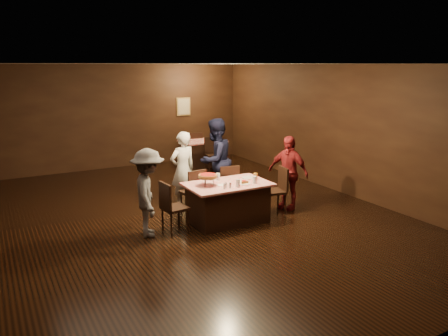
# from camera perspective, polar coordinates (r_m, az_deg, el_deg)

# --- Properties ---
(room) EXTENTS (10.00, 10.04, 3.02)m
(room) POSITION_cam_1_polar(r_m,az_deg,el_deg) (8.39, -5.52, 7.49)
(room) COLOR black
(room) RESTS_ON ground
(main_table) EXTENTS (1.60, 1.00, 0.77)m
(main_table) POSITION_cam_1_polar(r_m,az_deg,el_deg) (8.47, 0.48, -4.53)
(main_table) COLOR #A90B10
(main_table) RESTS_ON ground
(back_table) EXTENTS (1.30, 0.90, 0.77)m
(back_table) POSITION_cam_1_polar(r_m,az_deg,el_deg) (13.16, -2.81, 1.96)
(back_table) COLOR #B90C10
(back_table) RESTS_ON ground
(chair_far_left) EXTENTS (0.47, 0.47, 0.95)m
(chair_far_left) POSITION_cam_1_polar(r_m,az_deg,el_deg) (8.91, -4.13, -3.04)
(chair_far_left) COLOR black
(chair_far_left) RESTS_ON ground
(chair_far_right) EXTENTS (0.48, 0.48, 0.95)m
(chair_far_right) POSITION_cam_1_polar(r_m,az_deg,el_deg) (9.26, 0.37, -2.38)
(chair_far_right) COLOR black
(chair_far_right) RESTS_ON ground
(chair_end_left) EXTENTS (0.46, 0.46, 0.95)m
(chair_end_left) POSITION_cam_1_polar(r_m,az_deg,el_deg) (7.99, -6.44, -5.06)
(chair_end_left) COLOR black
(chair_end_left) RESTS_ON ground
(chair_end_right) EXTENTS (0.49, 0.49, 0.95)m
(chair_end_right) POSITION_cam_1_polar(r_m,az_deg,el_deg) (9.01, 6.60, -2.91)
(chair_end_right) COLOR black
(chair_end_right) RESTS_ON ground
(chair_back_near) EXTENTS (0.49, 0.49, 0.95)m
(chair_back_near) POSITION_cam_1_polar(r_m,az_deg,el_deg) (12.53, -1.41, 1.81)
(chair_back_near) COLOR black
(chair_back_near) RESTS_ON ground
(chair_back_far) EXTENTS (0.47, 0.47, 0.95)m
(chair_back_far) POSITION_cam_1_polar(r_m,az_deg,el_deg) (13.68, -3.92, 2.77)
(chair_back_far) COLOR black
(chair_back_far) RESTS_ON ground
(diner_white_jacket) EXTENTS (0.65, 0.48, 1.63)m
(diner_white_jacket) POSITION_cam_1_polar(r_m,az_deg,el_deg) (9.29, -5.40, -0.21)
(diner_white_jacket) COLOR silver
(diner_white_jacket) RESTS_ON ground
(diner_navy_hoodie) EXTENTS (1.11, 1.01, 1.85)m
(diner_navy_hoodie) POSITION_cam_1_polar(r_m,az_deg,el_deg) (9.64, -1.15, 1.02)
(diner_navy_hoodie) COLOR black
(diner_navy_hoodie) RESTS_ON ground
(diner_grey_knit) EXTENTS (0.86, 1.15, 1.58)m
(diner_grey_knit) POSITION_cam_1_polar(r_m,az_deg,el_deg) (7.80, -9.84, -3.22)
(diner_grey_knit) COLOR #5A5A5F
(diner_grey_knit) RESTS_ON ground
(diner_red_shirt) EXTENTS (0.72, 0.99, 1.56)m
(diner_red_shirt) POSITION_cam_1_polar(r_m,az_deg,el_deg) (9.24, 8.35, -0.59)
(diner_red_shirt) COLOR maroon
(diner_red_shirt) RESTS_ON ground
(pizza_stand) EXTENTS (0.38, 0.38, 0.22)m
(pizza_stand) POSITION_cam_1_polar(r_m,az_deg,el_deg) (8.18, -2.13, -1.07)
(pizza_stand) COLOR black
(pizza_stand) RESTS_ON main_table
(plate_with_slice) EXTENTS (0.25, 0.25, 0.06)m
(plate_with_slice) POSITION_cam_1_polar(r_m,az_deg,el_deg) (8.33, 2.60, -1.91)
(plate_with_slice) COLOR white
(plate_with_slice) RESTS_ON main_table
(plate_empty) EXTENTS (0.25, 0.25, 0.01)m
(plate_empty) POSITION_cam_1_polar(r_m,az_deg,el_deg) (8.76, 3.15, -1.27)
(plate_empty) COLOR white
(plate_empty) RESTS_ON main_table
(glass_front_left) EXTENTS (0.08, 0.08, 0.14)m
(glass_front_left) POSITION_cam_1_polar(r_m,az_deg,el_deg) (8.12, 1.83, -1.99)
(glass_front_left) COLOR silver
(glass_front_left) RESTS_ON main_table
(glass_front_right) EXTENTS (0.08, 0.08, 0.14)m
(glass_front_right) POSITION_cam_1_polar(r_m,az_deg,el_deg) (8.36, 4.02, -1.55)
(glass_front_right) COLOR silver
(glass_front_right) RESTS_ON main_table
(glass_amber) EXTENTS (0.08, 0.08, 0.14)m
(glass_amber) POSITION_cam_1_polar(r_m,az_deg,el_deg) (8.60, 4.14, -1.13)
(glass_amber) COLOR #BF7F26
(glass_amber) RESTS_ON main_table
(glass_back) EXTENTS (0.08, 0.08, 0.14)m
(glass_back) POSITION_cam_1_polar(r_m,az_deg,el_deg) (8.58, -0.78, -1.14)
(glass_back) COLOR silver
(glass_back) RESTS_ON main_table
(condiments) EXTENTS (0.17, 0.10, 0.09)m
(condiments) POSITION_cam_1_polar(r_m,az_deg,el_deg) (8.03, 0.36, -2.32)
(condiments) COLOR silver
(condiments) RESTS_ON main_table
(napkin_center) EXTENTS (0.19, 0.19, 0.01)m
(napkin_center) POSITION_cam_1_polar(r_m,az_deg,el_deg) (8.51, 2.25, -1.73)
(napkin_center) COLOR white
(napkin_center) RESTS_ON main_table
(napkin_left) EXTENTS (0.21, 0.21, 0.01)m
(napkin_left) POSITION_cam_1_polar(r_m,az_deg,el_deg) (8.25, -0.25, -2.21)
(napkin_left) COLOR white
(napkin_left) RESTS_ON main_table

